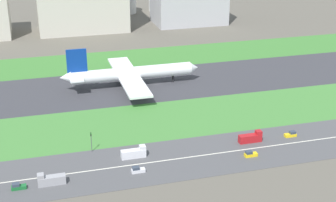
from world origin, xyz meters
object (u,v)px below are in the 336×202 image
Objects in this scene: airliner at (129,74)px; car_6 at (18,187)px; truck_2 at (134,153)px; fuel_tank_centre at (164,1)px; car_5 at (291,134)px; car_2 at (138,170)px; traffic_light at (91,141)px; car_0 at (250,154)px; fuel_tank_west at (124,2)px; truck_0 at (51,180)px; truck_1 at (251,138)px.

airliner is 92.81m from car_6.
fuel_tank_centre is (72.50, 227.00, 5.34)m from truck_2.
fuel_tank_centre reaches higher than car_5.
car_6 is at bearing 0.00° from car_2.
car_0 is at bearing -19.31° from traffic_light.
fuel_tank_centre is (13.67, 227.00, 6.08)m from car_5.
truck_2 is 39.40m from car_0.
car_2 is 10.08m from truck_2.
airliner is 161.52m from fuel_tank_west.
car_6 is at bearing -114.97° from fuel_tank_centre.
car_2 is at bearing -96.04° from truck_2.
car_6 is 0.61× the size of traffic_light.
fuel_tank_west is (28.38, 159.00, 1.88)m from airliner.
truck_0 is at bearing -160.43° from truck_2.
fuel_tank_west is at bearing -108.30° from car_6.
car_0 is (-4.68, -10.00, -0.75)m from truck_1.
truck_0 is 246.83m from fuel_tank_west.
truck_0 is at bearing -113.01° from fuel_tank_centre.
truck_1 is 1.91× the size of car_0.
airliner is 82.38m from car_0.
truck_0 is 1.91× the size of car_6.
truck_2 is (28.14, 10.00, 0.00)m from truck_0.
car_6 is 0.52× the size of truck_2.
airliner is at bearing -122.67° from car_6.
car_5 is 58.84m from truck_2.
airliner is 69.23m from truck_2.
truck_1 is at bearing -89.43° from fuel_tank_west.
car_2 is 39.16m from car_0.
car_0 is (39.16, 0.00, 0.00)m from car_2.
fuel_tank_centre is (73.56, 237.00, 6.08)m from car_2.
airliner is 9.03× the size of traffic_light.
car_5 is 87.54m from truck_0.
truck_1 reaches higher than car_0.
traffic_light reaches higher than truck_0.
car_5 is 1.00× the size of car_6.
car_0 is at bearing -115.07° from truck_1.
truck_0 is 1.17× the size of traffic_light.
airliner reaches higher than car_5.
truck_2 is (1.06, 10.00, 0.75)m from car_2.
fuel_tank_west is 32.00m from fuel_tank_centre.
car_5 is 0.18× the size of fuel_tank_centre.
car_5 is 0.52× the size of truck_0.
fuel_tank_west is at bearing -106.16° from truck_0.
truck_0 is at bearing 0.00° from car_0.
car_0 is 237.12m from fuel_tank_west.
car_5 is at bearing 0.00° from truck_1.
fuel_tank_centre is (100.64, 237.00, 5.34)m from truck_0.
traffic_light is at bearing 148.92° from truck_2.
car_0 is at bearing -180.00° from car_6.
traffic_light is at bearing -129.57° from truck_0.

